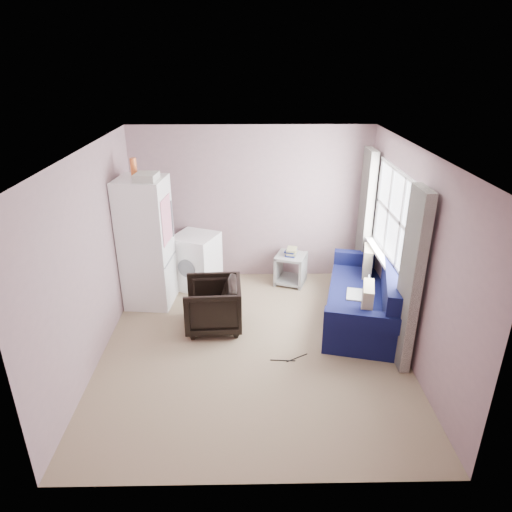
{
  "coord_description": "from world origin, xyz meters",
  "views": [
    {
      "loc": [
        -0.05,
        -4.95,
        3.44
      ],
      "look_at": [
        0.05,
        0.6,
        1.0
      ],
      "focal_mm": 32.0,
      "sensor_mm": 36.0,
      "label": 1
    }
  ],
  "objects": [
    {
      "name": "washing_machine",
      "position": [
        -0.88,
        1.69,
        0.46
      ],
      "size": [
        0.82,
        0.82,
        0.88
      ],
      "rotation": [
        0.0,
        0.0,
        -0.41
      ],
      "color": "white",
      "rests_on": "ground"
    },
    {
      "name": "floor_cables",
      "position": [
        0.45,
        -0.32,
        0.01
      ],
      "size": [
        0.47,
        0.17,
        0.01
      ],
      "rotation": [
        0.0,
        0.0,
        0.27
      ],
      "color": "black",
      "rests_on": "ground"
    },
    {
      "name": "fridge",
      "position": [
        -1.52,
        1.18,
        0.97
      ],
      "size": [
        0.73,
        0.72,
        2.18
      ],
      "rotation": [
        0.0,
        0.0,
        -0.1
      ],
      "color": "white",
      "rests_on": "ground"
    },
    {
      "name": "room",
      "position": [
        0.02,
        0.01,
        1.25
      ],
      "size": [
        3.84,
        4.24,
        2.54
      ],
      "color": "#988163",
      "rests_on": "ground"
    },
    {
      "name": "sofa",
      "position": [
        1.59,
        0.6,
        0.33
      ],
      "size": [
        1.36,
        2.16,
        0.9
      ],
      "rotation": [
        0.0,
        0.0,
        -0.24
      ],
      "color": "#0E1140",
      "rests_on": "ground"
    },
    {
      "name": "side_table",
      "position": [
        0.64,
        1.76,
        0.29
      ],
      "size": [
        0.58,
        0.58,
        0.62
      ],
      "rotation": [
        0.0,
        0.0,
        -0.34
      ],
      "color": "gray",
      "rests_on": "ground"
    },
    {
      "name": "window_dressing",
      "position": [
        1.78,
        0.7,
        1.11
      ],
      "size": [
        0.17,
        2.62,
        2.18
      ],
      "color": "white",
      "rests_on": "ground"
    },
    {
      "name": "armchair",
      "position": [
        -0.54,
        0.45,
        0.38
      ],
      "size": [
        0.73,
        0.77,
        0.76
      ],
      "primitive_type": "imported",
      "rotation": [
        0.0,
        0.0,
        -1.52
      ],
      "color": "black",
      "rests_on": "ground"
    }
  ]
}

